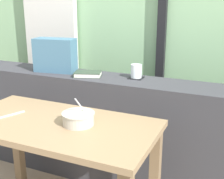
{
  "coord_description": "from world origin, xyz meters",
  "views": [
    {
      "loc": [
        0.88,
        -1.4,
        1.4
      ],
      "look_at": [
        0.09,
        0.38,
        0.8
      ],
      "focal_mm": 48.45,
      "sensor_mm": 36.0,
      "label": 1
    }
  ],
  "objects_px": {
    "throw_pillow": "(55,55)",
    "soup_bowl": "(78,118)",
    "coaster_square": "(136,78)",
    "closed_book": "(88,74)",
    "breakfast_table": "(57,141)",
    "juice_glass": "(136,72)",
    "fork_utensil": "(12,115)"
  },
  "relations": [
    {
      "from": "breakfast_table",
      "to": "throw_pillow",
      "type": "bearing_deg",
      "value": 123.46
    },
    {
      "from": "breakfast_table",
      "to": "juice_glass",
      "type": "height_order",
      "value": "juice_glass"
    },
    {
      "from": "closed_book",
      "to": "fork_utensil",
      "type": "bearing_deg",
      "value": -109.03
    },
    {
      "from": "breakfast_table",
      "to": "fork_utensil",
      "type": "bearing_deg",
      "value": -177.19
    },
    {
      "from": "throw_pillow",
      "to": "soup_bowl",
      "type": "bearing_deg",
      "value": -47.43
    },
    {
      "from": "breakfast_table",
      "to": "throw_pillow",
      "type": "distance_m",
      "value": 0.83
    },
    {
      "from": "breakfast_table",
      "to": "fork_utensil",
      "type": "relative_size",
      "value": 6.82
    },
    {
      "from": "breakfast_table",
      "to": "juice_glass",
      "type": "distance_m",
      "value": 0.77
    },
    {
      "from": "closed_book",
      "to": "fork_utensil",
      "type": "distance_m",
      "value": 0.65
    },
    {
      "from": "closed_book",
      "to": "soup_bowl",
      "type": "xyz_separation_m",
      "value": [
        0.24,
        -0.56,
        -0.11
      ]
    },
    {
      "from": "throw_pillow",
      "to": "juice_glass",
      "type": "bearing_deg",
      "value": 5.04
    },
    {
      "from": "closed_book",
      "to": "throw_pillow",
      "type": "xyz_separation_m",
      "value": [
        -0.3,
        0.03,
        0.11
      ]
    },
    {
      "from": "breakfast_table",
      "to": "coaster_square",
      "type": "distance_m",
      "value": 0.76
    },
    {
      "from": "coaster_square",
      "to": "closed_book",
      "type": "relative_size",
      "value": 0.44
    },
    {
      "from": "coaster_square",
      "to": "throw_pillow",
      "type": "relative_size",
      "value": 0.31
    },
    {
      "from": "breakfast_table",
      "to": "coaster_square",
      "type": "height_order",
      "value": "coaster_square"
    },
    {
      "from": "coaster_square",
      "to": "fork_utensil",
      "type": "xyz_separation_m",
      "value": [
        -0.56,
        -0.69,
        -0.13
      ]
    },
    {
      "from": "fork_utensil",
      "to": "closed_book",
      "type": "bearing_deg",
      "value": 93.23
    },
    {
      "from": "breakfast_table",
      "to": "coaster_square",
      "type": "bearing_deg",
      "value": 70.04
    },
    {
      "from": "throw_pillow",
      "to": "soup_bowl",
      "type": "xyz_separation_m",
      "value": [
        0.54,
        -0.59,
        -0.22
      ]
    },
    {
      "from": "soup_bowl",
      "to": "fork_utensil",
      "type": "distance_m",
      "value": 0.45
    },
    {
      "from": "coaster_square",
      "to": "closed_book",
      "type": "height_order",
      "value": "closed_book"
    },
    {
      "from": "juice_glass",
      "to": "soup_bowl",
      "type": "height_order",
      "value": "juice_glass"
    },
    {
      "from": "coaster_square",
      "to": "soup_bowl",
      "type": "height_order",
      "value": "soup_bowl"
    },
    {
      "from": "juice_glass",
      "to": "soup_bowl",
      "type": "bearing_deg",
      "value": -99.83
    },
    {
      "from": "fork_utensil",
      "to": "soup_bowl",
      "type": "bearing_deg",
      "value": 27.86
    },
    {
      "from": "juice_glass",
      "to": "closed_book",
      "type": "height_order",
      "value": "juice_glass"
    },
    {
      "from": "fork_utensil",
      "to": "juice_glass",
      "type": "bearing_deg",
      "value": 73.32
    },
    {
      "from": "juice_glass",
      "to": "throw_pillow",
      "type": "relative_size",
      "value": 0.3
    },
    {
      "from": "soup_bowl",
      "to": "breakfast_table",
      "type": "bearing_deg",
      "value": -167.96
    },
    {
      "from": "juice_glass",
      "to": "closed_book",
      "type": "relative_size",
      "value": 0.42
    },
    {
      "from": "coaster_square",
      "to": "closed_book",
      "type": "bearing_deg",
      "value": -165.71
    }
  ]
}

